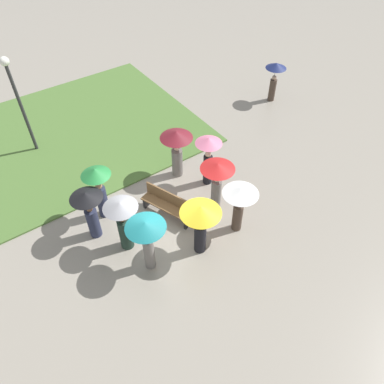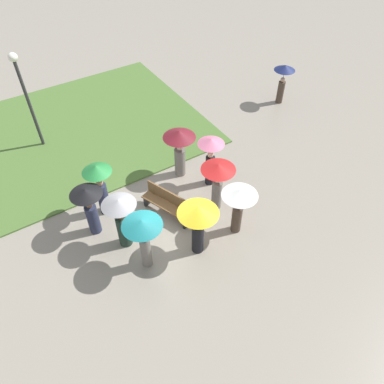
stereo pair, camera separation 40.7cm
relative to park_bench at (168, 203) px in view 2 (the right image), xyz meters
The scene contains 14 objects.
ground_plane 0.88m from the park_bench, 52.62° to the right, with size 90.00×90.00×0.00m, color gray.
lawn_patch_near 6.10m from the park_bench, behind, with size 8.24×9.18×0.06m.
park_bench is the anchor object (origin of this frame).
lamp_post 6.71m from the park_bench, 157.76° to the right, with size 0.32×0.32×3.86m.
crowd_person_red 1.85m from the park_bench, 67.95° to the left, with size 1.11×1.11×1.88m.
crowd_person_yellow 2.02m from the park_bench, ahead, with size 1.19×1.19×1.93m.
crowd_person_black 2.53m from the park_bench, 104.70° to the right, with size 0.98×0.98×1.85m.
crowd_person_grey 1.92m from the park_bench, 78.42° to the right, with size 1.00×1.00×1.91m.
crowd_person_pink 2.22m from the park_bench, 103.76° to the left, with size 0.92×0.92×1.97m.
crowd_person_teal 2.30m from the park_bench, 47.81° to the right, with size 1.12×1.12×1.96m.
crowd_person_green 2.29m from the park_bench, 125.31° to the right, with size 0.92×0.92×2.01m.
crowd_person_white 2.46m from the park_bench, 39.15° to the left, with size 1.10×1.10×1.81m.
crowd_person_maroon 2.19m from the park_bench, 137.42° to the left, with size 1.15×1.15×1.93m.
lone_walker_far_path 8.45m from the park_bench, 112.42° to the left, with size 0.92×0.92×1.82m.
Camera 2 is at (6.99, -3.25, 9.40)m, focal length 35.00 mm.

